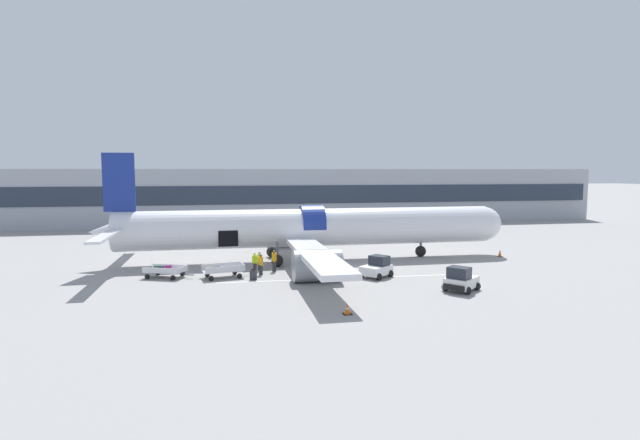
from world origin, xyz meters
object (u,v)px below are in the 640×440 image
object	(u,v)px
ground_crew_loader_b	(255,262)
ground_crew_supervisor	(260,260)
baggage_tug_lead	(377,268)
baggage_cart_loading	(224,271)
airplane	(306,229)
baggage_tug_mid	(461,281)
baggage_cart_queued	(166,271)
suitcase_on_tarmac_upright	(253,275)
ground_crew_loader_a	(274,260)
ground_crew_driver	(261,264)

from	to	relation	value
ground_crew_loader_b	ground_crew_supervisor	size ratio (longest dim) A/B	1.08
baggage_tug_lead	baggage_cart_loading	bearing A→B (deg)	170.06
baggage_tug_lead	ground_crew_supervisor	world-z (taller)	baggage_tug_lead
airplane	baggage_tug_lead	bearing A→B (deg)	-62.49
baggage_cart_loading	ground_crew_loader_b	world-z (taller)	ground_crew_loader_b
baggage_tug_mid	baggage_cart_queued	bearing A→B (deg)	157.64
airplane	suitcase_on_tarmac_upright	distance (m)	9.59
suitcase_on_tarmac_upright	ground_crew_supervisor	bearing A→B (deg)	78.42
ground_crew_loader_a	baggage_tug_lead	bearing A→B (deg)	-26.09
ground_crew_loader_a	ground_crew_loader_b	distance (m)	1.69
ground_crew_loader_a	ground_crew_driver	size ratio (longest dim) A/B	1.07
baggage_cart_queued	ground_crew_driver	world-z (taller)	ground_crew_driver
airplane	suitcase_on_tarmac_upright	bearing A→B (deg)	-126.02
baggage_tug_mid	baggage_cart_loading	xyz separation A→B (m)	(-16.28, 7.69, -0.21)
baggage_cart_loading	ground_crew_driver	distance (m)	3.01
ground_crew_loader_a	suitcase_on_tarmac_upright	bearing A→B (deg)	-122.61
baggage_tug_lead	ground_crew_loader_b	distance (m)	10.04
airplane	baggage_cart_loading	bearing A→B (deg)	-141.17
ground_crew_loader_b	ground_crew_driver	bearing A→B (deg)	-62.67
baggage_cart_loading	ground_crew_loader_a	world-z (taller)	ground_crew_loader_a
baggage_cart_loading	ground_crew_loader_b	xyz separation A→B (m)	(2.51, 1.36, 0.36)
baggage_tug_lead	baggage_cart_queued	world-z (taller)	baggage_tug_lead
baggage_cart_queued	ground_crew_loader_a	bearing A→B (deg)	5.59
baggage_tug_lead	ground_crew_loader_b	size ratio (longest dim) A/B	1.72
ground_crew_loader_b	ground_crew_supervisor	distance (m)	1.18
baggage_cart_loading	ground_crew_loader_a	bearing A→B (deg)	22.46
baggage_cart_queued	ground_crew_loader_b	bearing A→B (deg)	3.96
baggage_tug_mid	baggage_cart_loading	bearing A→B (deg)	154.72
baggage_cart_loading	ground_crew_driver	size ratio (longest dim) A/B	2.44
ground_crew_loader_b	airplane	bearing A→B (deg)	43.06
baggage_cart_queued	ground_crew_driver	distance (m)	7.49
baggage_cart_queued	ground_crew_loader_a	xyz separation A→B (m)	(8.68, 0.85, 0.45)
baggage_tug_lead	baggage_tug_mid	distance (m)	7.08
baggage_cart_loading	airplane	bearing A→B (deg)	38.83
suitcase_on_tarmac_upright	baggage_cart_loading	bearing A→B (deg)	149.43
ground_crew_loader_b	suitcase_on_tarmac_upright	bearing A→B (deg)	-96.23
baggage_cart_queued	suitcase_on_tarmac_upright	distance (m)	7.09
baggage_tug_mid	suitcase_on_tarmac_upright	distance (m)	15.45
baggage_tug_mid	baggage_cart_queued	distance (m)	22.50
baggage_tug_mid	ground_crew_loader_b	bearing A→B (deg)	146.70
baggage_tug_mid	ground_crew_loader_b	distance (m)	16.48
baggage_tug_mid	ground_crew_supervisor	size ratio (longest dim) A/B	1.89
ground_crew_driver	ground_crew_supervisor	distance (m)	1.92
airplane	ground_crew_supervisor	size ratio (longest dim) A/B	24.56
ground_crew_driver	ground_crew_supervisor	world-z (taller)	ground_crew_driver
baggage_cart_queued	baggage_cart_loading	bearing A→B (deg)	-10.87
airplane	ground_crew_loader_a	bearing A→B (deg)	-128.19
ground_crew_driver	ground_crew_supervisor	size ratio (longest dim) A/B	1.07
ground_crew_driver	suitcase_on_tarmac_upright	world-z (taller)	ground_crew_driver
baggage_tug_mid	suitcase_on_tarmac_upright	size ratio (longest dim) A/B	3.46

